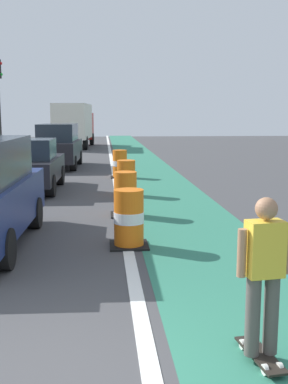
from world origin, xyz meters
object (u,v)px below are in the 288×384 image
object	(u,v)px
parked_sedan_second	(29,165)
parked_suv_third	(58,145)
traffic_barrel_far	(120,164)
traffic_barrel_front	(129,219)
delivery_truck_down_block	(74,123)
traffic_barrel_mid	(125,194)
skateboarder_on_lane	(264,275)
traffic_barrel_back	(126,178)

from	to	relation	value
parked_sedan_second	parked_suv_third	world-z (taller)	parked_suv_third
parked_suv_third	traffic_barrel_far	size ratio (longest dim) A/B	4.28
parked_suv_third	traffic_barrel_far	xyz separation A→B (m)	(2.75, -3.84, -0.50)
parked_suv_third	traffic_barrel_front	distance (m)	14.07
parked_suv_third	delivery_truck_down_block	world-z (taller)	delivery_truck_down_block
traffic_barrel_front	traffic_barrel_mid	world-z (taller)	same
delivery_truck_down_block	traffic_barrel_far	bearing A→B (deg)	-80.95
parked_sedan_second	traffic_barrel_mid	bearing A→B (deg)	-54.61
parked_sedan_second	traffic_barrel_front	xyz separation A→B (m)	(2.87, -6.92, -0.30)
traffic_barrel_front	traffic_barrel_far	xyz separation A→B (m)	(0.18, 9.98, 0.00)
parked_sedan_second	delivery_truck_down_block	distance (m)	20.62
traffic_barrel_front	parked_sedan_second	bearing A→B (deg)	112.55
parked_sedan_second	traffic_barrel_far	xyz separation A→B (m)	(3.05, 3.06, -0.30)
skateboarder_on_lane	delivery_truck_down_block	xyz separation A→B (m)	(-3.72, 31.87, 0.94)
traffic_barrel_mid	parked_sedan_second	bearing A→B (deg)	125.39
skateboarder_on_lane	traffic_barrel_back	world-z (taller)	skateboarder_on_lane
parked_suv_third	parked_sedan_second	bearing A→B (deg)	-92.53
parked_suv_third	traffic_barrel_far	world-z (taller)	parked_suv_third
traffic_barrel_far	skateboarder_on_lane	bearing A→B (deg)	-86.31
traffic_barrel_mid	traffic_barrel_far	xyz separation A→B (m)	(0.11, 7.20, 0.00)
parked_sedan_second	traffic_barrel_mid	size ratio (longest dim) A/B	3.80
traffic_barrel_far	delivery_truck_down_block	distance (m)	17.80
parked_suv_third	traffic_barrel_back	world-z (taller)	parked_suv_third
parked_suv_third	skateboarder_on_lane	bearing A→B (deg)	-78.58
parked_suv_third	delivery_truck_down_block	size ratio (longest dim) A/B	0.60
skateboarder_on_lane	traffic_barrel_back	size ratio (longest dim) A/B	1.55
parked_suv_third	traffic_barrel_back	bearing A→B (deg)	-70.91
traffic_barrel_far	parked_sedan_second	bearing A→B (deg)	-134.90
delivery_truck_down_block	parked_suv_third	bearing A→B (deg)	-89.81
traffic_barrel_front	traffic_barrel_mid	xyz separation A→B (m)	(0.06, 2.79, 0.00)
traffic_barrel_front	traffic_barrel_back	size ratio (longest dim) A/B	1.00
parked_sedan_second	traffic_barrel_back	xyz separation A→B (m)	(3.10, -1.18, -0.30)
skateboarder_on_lane	delivery_truck_down_block	distance (m)	32.10
parked_suv_third	delivery_truck_down_block	distance (m)	13.72
traffic_barrel_far	parked_suv_third	bearing A→B (deg)	125.59
traffic_barrel_mid	traffic_barrel_front	bearing A→B (deg)	-91.31
parked_sedan_second	traffic_barrel_back	size ratio (longest dim) A/B	3.80
traffic_barrel_front	delivery_truck_down_block	distance (m)	27.67
traffic_barrel_front	delivery_truck_down_block	size ratio (longest dim) A/B	0.14
skateboarder_on_lane	traffic_barrel_mid	bearing A→B (deg)	98.27
parked_sedan_second	traffic_barrel_far	bearing A→B (deg)	45.10
traffic_barrel_front	traffic_barrel_back	world-z (taller)	same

